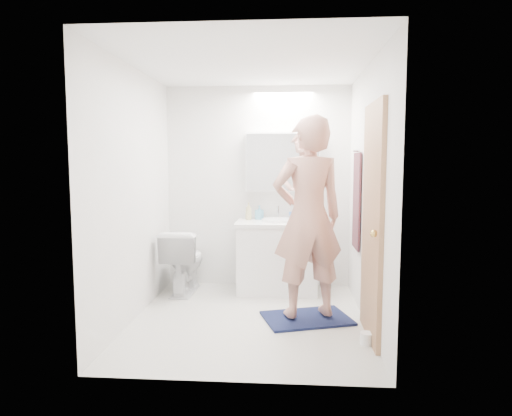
# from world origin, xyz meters

# --- Properties ---
(floor) EXTENTS (2.50, 2.50, 0.00)m
(floor) POSITION_xyz_m (0.00, 0.00, 0.00)
(floor) COLOR silver
(floor) RESTS_ON ground
(ceiling) EXTENTS (2.50, 2.50, 0.00)m
(ceiling) POSITION_xyz_m (0.00, 0.00, 2.40)
(ceiling) COLOR white
(ceiling) RESTS_ON floor
(wall_back) EXTENTS (2.50, 0.00, 2.50)m
(wall_back) POSITION_xyz_m (0.00, 1.25, 1.20)
(wall_back) COLOR white
(wall_back) RESTS_ON floor
(wall_front) EXTENTS (2.50, 0.00, 2.50)m
(wall_front) POSITION_xyz_m (0.00, -1.25, 1.20)
(wall_front) COLOR white
(wall_front) RESTS_ON floor
(wall_left) EXTENTS (0.00, 2.50, 2.50)m
(wall_left) POSITION_xyz_m (-1.10, 0.00, 1.20)
(wall_left) COLOR white
(wall_left) RESTS_ON floor
(wall_right) EXTENTS (0.00, 2.50, 2.50)m
(wall_right) POSITION_xyz_m (1.10, 0.00, 1.20)
(wall_right) COLOR white
(wall_right) RESTS_ON floor
(vanity_cabinet) EXTENTS (0.90, 0.55, 0.78)m
(vanity_cabinet) POSITION_xyz_m (0.25, 0.96, 0.39)
(vanity_cabinet) COLOR white
(vanity_cabinet) RESTS_ON floor
(countertop) EXTENTS (0.95, 0.58, 0.04)m
(countertop) POSITION_xyz_m (0.25, 0.96, 0.80)
(countertop) COLOR white
(countertop) RESTS_ON vanity_cabinet
(sink_basin) EXTENTS (0.36, 0.36, 0.03)m
(sink_basin) POSITION_xyz_m (0.25, 0.99, 0.84)
(sink_basin) COLOR white
(sink_basin) RESTS_ON countertop
(faucet) EXTENTS (0.02, 0.02, 0.16)m
(faucet) POSITION_xyz_m (0.25, 1.19, 0.90)
(faucet) COLOR silver
(faucet) RESTS_ON countertop
(medicine_cabinet) EXTENTS (0.88, 0.14, 0.70)m
(medicine_cabinet) POSITION_xyz_m (0.30, 1.18, 1.50)
(medicine_cabinet) COLOR white
(medicine_cabinet) RESTS_ON wall_back
(mirror_panel) EXTENTS (0.84, 0.01, 0.66)m
(mirror_panel) POSITION_xyz_m (0.30, 1.10, 1.50)
(mirror_panel) COLOR silver
(mirror_panel) RESTS_ON medicine_cabinet
(toilet) EXTENTS (0.43, 0.73, 0.74)m
(toilet) POSITION_xyz_m (-0.83, 0.85, 0.37)
(toilet) COLOR white
(toilet) RESTS_ON floor
(bath_rug) EXTENTS (0.93, 0.77, 0.02)m
(bath_rug) POSITION_xyz_m (0.55, 0.03, 0.01)
(bath_rug) COLOR #13153D
(bath_rug) RESTS_ON floor
(person) EXTENTS (0.79, 0.64, 1.88)m
(person) POSITION_xyz_m (0.55, 0.03, 0.99)
(person) COLOR tan
(person) RESTS_ON bath_rug
(door) EXTENTS (0.04, 0.80, 2.00)m
(door) POSITION_xyz_m (1.08, -0.35, 1.00)
(door) COLOR #AA7B55
(door) RESTS_ON wall_right
(door_knob) EXTENTS (0.06, 0.06, 0.06)m
(door_knob) POSITION_xyz_m (1.04, -0.65, 0.95)
(door_knob) COLOR gold
(door_knob) RESTS_ON door
(towel) EXTENTS (0.02, 0.42, 1.00)m
(towel) POSITION_xyz_m (1.08, 0.55, 1.10)
(towel) COLOR #14283F
(towel) RESTS_ON wall_right
(towel_hook) EXTENTS (0.07, 0.02, 0.02)m
(towel_hook) POSITION_xyz_m (1.07, 0.55, 1.62)
(towel_hook) COLOR silver
(towel_hook) RESTS_ON wall_right
(soap_bottle_a) EXTENTS (0.09, 0.09, 0.20)m
(soap_bottle_a) POSITION_xyz_m (-0.10, 1.11, 0.92)
(soap_bottle_a) COLOR tan
(soap_bottle_a) RESTS_ON countertop
(soap_bottle_b) EXTENTS (0.10, 0.10, 0.17)m
(soap_bottle_b) POSITION_xyz_m (0.02, 1.15, 0.90)
(soap_bottle_b) COLOR #5CA4C6
(soap_bottle_b) RESTS_ON countertop
(toothbrush_cup) EXTENTS (0.12, 0.12, 0.10)m
(toothbrush_cup) POSITION_xyz_m (0.43, 1.12, 0.87)
(toothbrush_cup) COLOR #467AD2
(toothbrush_cup) RESTS_ON countertop
(toilet_paper_roll) EXTENTS (0.11, 0.11, 0.10)m
(toilet_paper_roll) POSITION_xyz_m (1.03, -0.53, 0.05)
(toilet_paper_roll) COLOR white
(toilet_paper_roll) RESTS_ON floor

